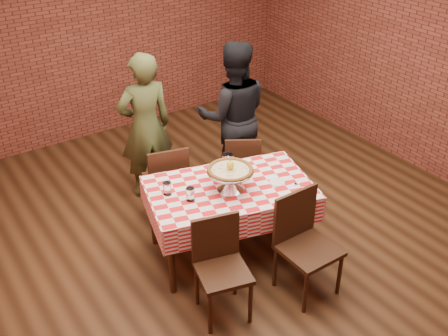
% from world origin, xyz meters
% --- Properties ---
extents(ground, '(6.00, 6.00, 0.00)m').
position_xyz_m(ground, '(0.00, 0.00, 0.00)').
color(ground, black).
rests_on(ground, ground).
extents(back_wall, '(5.50, 0.00, 5.50)m').
position_xyz_m(back_wall, '(0.00, 3.00, 1.45)').
color(back_wall, maroon).
rests_on(back_wall, ground).
extents(table, '(1.67, 1.25, 0.75)m').
position_xyz_m(table, '(-0.14, -0.16, 0.38)').
color(table, '#341C0F').
rests_on(table, ground).
extents(tablecloth, '(1.72, 1.30, 0.26)m').
position_xyz_m(tablecloth, '(-0.14, -0.16, 0.63)').
color(tablecloth, red).
rests_on(tablecloth, table).
extents(pizza_stand, '(0.48, 0.48, 0.19)m').
position_xyz_m(pizza_stand, '(-0.16, -0.19, 0.85)').
color(pizza_stand, silver).
rests_on(pizza_stand, tablecloth).
extents(pizza, '(0.46, 0.46, 0.03)m').
position_xyz_m(pizza, '(-0.16, -0.19, 0.96)').
color(pizza, beige).
rests_on(pizza, pizza_stand).
extents(lemon, '(0.08, 0.08, 0.09)m').
position_xyz_m(lemon, '(-0.16, -0.19, 1.01)').
color(lemon, yellow).
rests_on(lemon, pizza).
extents(water_glass_left, '(0.09, 0.09, 0.12)m').
position_xyz_m(water_glass_left, '(-0.55, -0.14, 0.82)').
color(water_glass_left, white).
rests_on(water_glass_left, tablecloth).
extents(water_glass_right, '(0.09, 0.09, 0.12)m').
position_xyz_m(water_glass_right, '(-0.67, 0.05, 0.82)').
color(water_glass_right, white).
rests_on(water_glass_right, tablecloth).
extents(side_plate, '(0.18, 0.18, 0.01)m').
position_xyz_m(side_plate, '(0.26, -0.36, 0.76)').
color(side_plate, white).
rests_on(side_plate, tablecloth).
extents(sweetener_packet_a, '(0.06, 0.04, 0.00)m').
position_xyz_m(sweetener_packet_a, '(0.40, -0.47, 0.76)').
color(sweetener_packet_a, white).
rests_on(sweetener_packet_a, tablecloth).
extents(sweetener_packet_b, '(0.06, 0.04, 0.00)m').
position_xyz_m(sweetener_packet_b, '(0.38, -0.47, 0.76)').
color(sweetener_packet_b, white).
rests_on(sweetener_packet_b, tablecloth).
extents(condiment_caddy, '(0.14, 0.13, 0.15)m').
position_xyz_m(condiment_caddy, '(0.04, 0.14, 0.83)').
color(condiment_caddy, silver).
rests_on(condiment_caddy, tablecloth).
extents(chair_near_left, '(0.50, 0.50, 0.89)m').
position_xyz_m(chair_near_left, '(-0.65, -0.81, 0.45)').
color(chair_near_left, '#341C0F').
rests_on(chair_near_left, ground).
extents(chair_near_right, '(0.47, 0.47, 0.94)m').
position_xyz_m(chair_near_right, '(0.13, -0.99, 0.47)').
color(chair_near_right, '#341C0F').
rests_on(chair_near_right, ground).
extents(chair_far_left, '(0.51, 0.51, 0.90)m').
position_xyz_m(chair_far_left, '(-0.35, 0.71, 0.45)').
color(chair_far_left, '#341C0F').
rests_on(chair_far_left, ground).
extents(chair_far_right, '(0.52, 0.52, 0.86)m').
position_xyz_m(chair_far_right, '(0.49, 0.51, 0.43)').
color(chair_far_right, '#341C0F').
rests_on(chair_far_right, ground).
extents(diner_olive, '(0.65, 0.47, 1.67)m').
position_xyz_m(diner_olive, '(-0.28, 1.25, 0.84)').
color(diner_olive, '#414723').
rests_on(diner_olive, ground).
extents(diner_black, '(1.04, 0.96, 1.72)m').
position_xyz_m(diner_black, '(0.63, 0.89, 0.86)').
color(diner_black, black).
rests_on(diner_black, ground).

